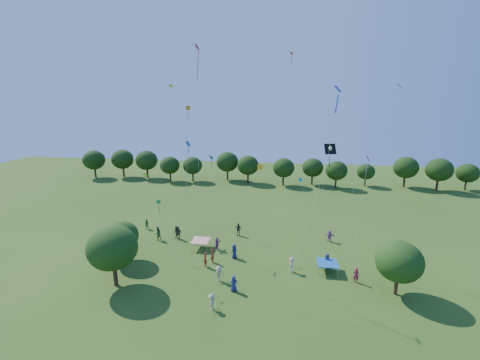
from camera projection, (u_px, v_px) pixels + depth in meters
name	position (u px, v px, depth m)	size (l,w,h in m)	color
near_tree_west	(112.00, 248.00, 31.84)	(4.96, 4.96, 6.38)	#422B19
near_tree_north	(122.00, 236.00, 37.12)	(3.80, 3.80, 4.83)	#422B19
near_tree_east	(399.00, 262.00, 30.45)	(4.37, 4.37, 5.47)	#422B19
treeline	(257.00, 165.00, 72.28)	(88.01, 8.77, 6.77)	#422B19
tent_red_stripe	(201.00, 241.00, 40.74)	(2.20, 2.20, 1.10)	#CF4018
tent_blue	(327.00, 263.00, 35.13)	(2.20, 2.20, 1.10)	#1958A8
crowd_person_0	(234.00, 284.00, 31.61)	(0.81, 0.44, 1.64)	navy
crowd_person_1	(213.00, 255.00, 37.23)	(0.64, 0.41, 1.71)	maroon
crowd_person_2	(146.00, 224.00, 46.93)	(0.73, 0.39, 1.48)	#2A622E
crowd_person_3	(212.00, 302.00, 28.83)	(1.01, 0.45, 1.55)	#A6A285
crowd_person_4	(178.00, 233.00, 43.48)	(1.05, 0.48, 1.79)	#49423A
crowd_person_5	(330.00, 236.00, 42.73)	(1.49, 0.53, 1.60)	#A15EA0
crowd_person_6	(234.00, 251.00, 38.26)	(0.85, 0.46, 1.73)	#1B1F50
crowd_person_7	(205.00, 260.00, 36.25)	(0.64, 0.41, 1.71)	maroon
crowd_person_8	(158.00, 233.00, 43.17)	(0.92, 0.50, 1.86)	#235326
crowd_person_9	(219.00, 274.00, 33.39)	(1.09, 0.49, 1.67)	tan
crowd_person_10	(238.00, 229.00, 44.65)	(1.06, 0.48, 1.81)	#39342E
crowd_person_11	(217.00, 244.00, 40.37)	(1.54, 0.55, 1.65)	#90547C
crowd_person_12	(327.00, 261.00, 36.02)	(0.83, 0.45, 1.69)	navy
crowd_person_13	(356.00, 275.00, 33.17)	(0.61, 0.39, 1.63)	maroon
crowd_person_14	(177.00, 232.00, 43.60)	(0.90, 0.48, 1.82)	#2B5C27
crowd_person_15	(292.00, 265.00, 35.20)	(1.10, 0.50, 1.69)	beige
pirate_kite	(329.00, 151.00, 33.83)	(4.70, 6.98, 12.59)	black
red_high_kite	(198.00, 92.00, 33.86)	(1.91, 8.26, 22.91)	red
small_kite_0	(386.00, 133.00, 29.55)	(3.01, 1.62, 18.56)	#D84D0C
small_kite_1	(188.00, 133.00, 42.60)	(0.65, 3.91, 16.35)	orange
small_kite_2	(167.00, 126.00, 42.83)	(2.78, 2.30, 19.12)	#E5FE16
small_kite_3	(214.00, 168.00, 44.55)	(3.02, 3.06, 9.53)	#1A9039
small_kite_4	(330.00, 141.00, 24.04)	(0.98, 5.94, 18.08)	#142ACB
small_kite_5	(366.00, 173.00, 35.03)	(1.80, 4.01, 11.17)	purple
small_kite_6	(354.00, 168.00, 30.66)	(1.09, 1.69, 15.89)	white
small_kite_7	(305.00, 196.00, 36.07)	(3.08, 2.78, 8.54)	#0A81A4
small_kite_8	(297.00, 116.00, 39.41)	(3.37, 0.48, 22.64)	#F7460E
small_kite_9	(256.00, 175.00, 41.74)	(4.66, 0.71, 8.97)	#EDAB0C
small_kite_10	(153.00, 196.00, 34.34)	(3.36, 0.47, 9.59)	#D6FA16
small_kite_11	(159.00, 208.00, 38.72)	(0.77, 2.70, 5.50)	#18872A
small_kite_12	(188.00, 157.00, 40.18)	(1.22, 0.75, 12.13)	blue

